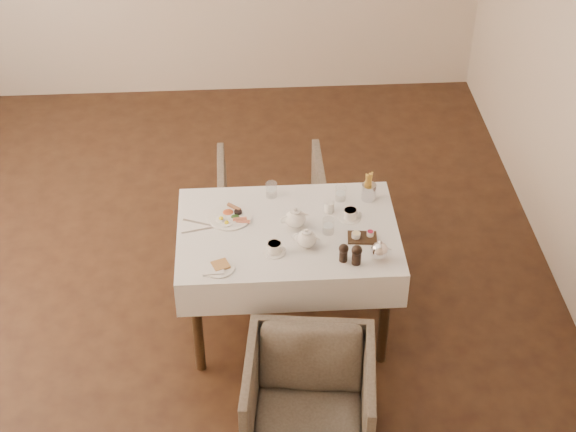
% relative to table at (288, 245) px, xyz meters
% --- Properties ---
extents(table, '(1.28, 0.88, 0.75)m').
position_rel_table_xyz_m(table, '(0.00, 0.00, 0.00)').
color(table, black).
rests_on(table, ground).
extents(armchair_near, '(0.75, 0.77, 0.63)m').
position_rel_table_xyz_m(armchair_near, '(0.06, -0.90, -0.32)').
color(armchair_near, '#473E34').
rests_on(armchair_near, ground).
extents(armchair_far, '(0.71, 0.73, 0.66)m').
position_rel_table_xyz_m(armchair_far, '(-0.07, 0.79, -0.31)').
color(armchair_far, '#473E34').
rests_on(armchair_far, ground).
extents(breakfast_plate, '(0.26, 0.26, 0.03)m').
position_rel_table_xyz_m(breakfast_plate, '(-0.33, 0.14, 0.13)').
color(breakfast_plate, white).
rests_on(breakfast_plate, table).
extents(side_plate, '(0.18, 0.18, 0.02)m').
position_rel_table_xyz_m(side_plate, '(-0.40, -0.32, 0.12)').
color(side_plate, white).
rests_on(side_plate, table).
extents(teapot_centre, '(0.19, 0.17, 0.13)m').
position_rel_table_xyz_m(teapot_centre, '(0.05, 0.03, 0.18)').
color(teapot_centre, white).
rests_on(teapot_centre, table).
extents(teapot_front, '(0.18, 0.15, 0.12)m').
position_rel_table_xyz_m(teapot_front, '(0.10, -0.15, 0.18)').
color(teapot_front, white).
rests_on(teapot_front, table).
extents(creamer, '(0.07, 0.07, 0.07)m').
position_rel_table_xyz_m(creamer, '(0.26, 0.16, 0.15)').
color(creamer, white).
rests_on(creamer, table).
extents(teacup_near, '(0.13, 0.13, 0.06)m').
position_rel_table_xyz_m(teacup_near, '(-0.09, -0.19, 0.15)').
color(teacup_near, white).
rests_on(teacup_near, table).
extents(teacup_far, '(0.13, 0.13, 0.06)m').
position_rel_table_xyz_m(teacup_far, '(0.37, 0.09, 0.15)').
color(teacup_far, white).
rests_on(teacup_far, table).
extents(glass_left, '(0.08, 0.08, 0.10)m').
position_rel_table_xyz_m(glass_left, '(-0.08, 0.33, 0.16)').
color(glass_left, silver).
rests_on(glass_left, table).
extents(glass_mid, '(0.07, 0.07, 0.10)m').
position_rel_table_xyz_m(glass_mid, '(0.23, -0.04, 0.16)').
color(glass_mid, silver).
rests_on(glass_mid, table).
extents(glass_right, '(0.08, 0.08, 0.09)m').
position_rel_table_xyz_m(glass_right, '(0.33, 0.27, 0.16)').
color(glass_right, silver).
rests_on(glass_right, table).
extents(condiment_board, '(0.17, 0.13, 0.04)m').
position_rel_table_xyz_m(condiment_board, '(0.42, -0.11, 0.13)').
color(condiment_board, black).
rests_on(condiment_board, table).
extents(pepper_mill_left, '(0.07, 0.07, 0.11)m').
position_rel_table_xyz_m(pepper_mill_left, '(0.29, -0.29, 0.17)').
color(pepper_mill_left, black).
rests_on(pepper_mill_left, table).
extents(pepper_mill_right, '(0.07, 0.07, 0.12)m').
position_rel_table_xyz_m(pepper_mill_right, '(0.36, -0.32, 0.18)').
color(pepper_mill_right, black).
rests_on(pepper_mill_right, table).
extents(silver_pot, '(0.14, 0.12, 0.13)m').
position_rel_table_xyz_m(silver_pot, '(0.49, -0.28, 0.18)').
color(silver_pot, white).
rests_on(silver_pot, table).
extents(fries_cup, '(0.09, 0.09, 0.19)m').
position_rel_table_xyz_m(fries_cup, '(0.50, 0.27, 0.20)').
color(fries_cup, silver).
rests_on(fries_cup, table).
extents(cutlery_fork, '(0.20, 0.09, 0.00)m').
position_rel_table_xyz_m(cutlery_fork, '(-0.51, 0.09, 0.12)').
color(cutlery_fork, silver).
rests_on(cutlery_fork, table).
extents(cutlery_knife, '(0.19, 0.06, 0.00)m').
position_rel_table_xyz_m(cutlery_knife, '(-0.52, 0.03, 0.12)').
color(cutlery_knife, silver).
rests_on(cutlery_knife, table).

